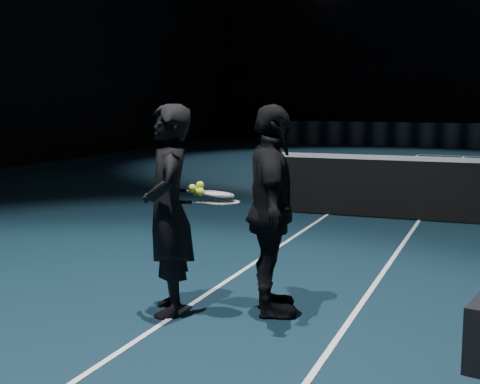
{
  "coord_description": "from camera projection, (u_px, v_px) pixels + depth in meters",
  "views": [
    {
      "loc": [
        -3.04,
        -9.97,
        1.79
      ],
      "look_at": [
        -4.98,
        -5.01,
        1.04
      ],
      "focal_mm": 50.0,
      "sensor_mm": 36.0,
      "label": 1
    }
  ],
  "objects": [
    {
      "name": "player_b",
      "position": [
        271.0,
        211.0,
        5.47
      ],
      "size": [
        0.78,
        1.11,
        1.74
      ],
      "primitive_type": "imported",
      "rotation": [
        0.0,
        0.0,
        1.96
      ],
      "color": "black",
      "rests_on": "floor"
    },
    {
      "name": "racket_upper",
      "position": [
        217.0,
        194.0,
        5.51
      ],
      "size": [
        0.71,
        0.47,
        0.1
      ],
      "primitive_type": null,
      "rotation": [
        0.0,
        0.1,
        0.4
      ],
      "color": "black",
      "rests_on": "player_b"
    },
    {
      "name": "net_post_left",
      "position": [
        272.0,
        177.0,
        10.58
      ],
      "size": [
        0.1,
        0.1,
        1.1
      ],
      "primitive_type": "cylinder",
      "color": "black",
      "rests_on": "floor"
    },
    {
      "name": "tennis_balls",
      "position": [
        199.0,
        190.0,
        5.48
      ],
      "size": [
        0.12,
        0.1,
        0.12
      ],
      "primitive_type": null,
      "color": "#A5C028",
      "rests_on": "racket_upper"
    },
    {
      "name": "player_a",
      "position": [
        168.0,
        210.0,
        5.51
      ],
      "size": [
        0.67,
        0.76,
        1.74
      ],
      "primitive_type": "imported",
      "rotation": [
        0.0,
        0.0,
        -1.09
      ],
      "color": "black",
      "rests_on": "floor"
    },
    {
      "name": "racket_lower",
      "position": [
        223.0,
        202.0,
        5.48
      ],
      "size": [
        0.71,
        0.43,
        0.03
      ],
      "primitive_type": null,
      "rotation": [
        0.0,
        0.0,
        0.33
      ],
      "color": "black",
      "rests_on": "player_a"
    }
  ]
}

